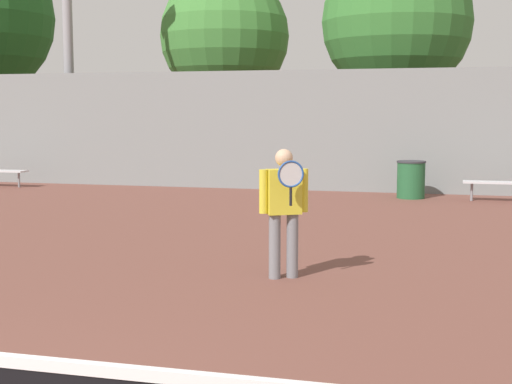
{
  "coord_description": "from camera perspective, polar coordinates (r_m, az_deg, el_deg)",
  "views": [
    {
      "loc": [
        3.07,
        -2.49,
        1.98
      ],
      "look_at": [
        0.65,
        6.91,
        0.89
      ],
      "focal_mm": 50.0,
      "sensor_mm": 36.0,
      "label": 1
    }
  ],
  "objects": [
    {
      "name": "bench_courtside_near",
      "position": [
        16.69,
        19.61,
        0.64
      ],
      "size": [
        1.98,
        0.4,
        0.45
      ],
      "color": "silver",
      "rests_on": "ground_plane"
    },
    {
      "name": "light_pole_near_left",
      "position": [
        21.56,
        -14.87,
        13.75
      ],
      "size": [
        0.9,
        0.6,
        8.35
      ],
      "color": "#939399",
      "rests_on": "ground_plane"
    },
    {
      "name": "trash_bin",
      "position": [
        16.81,
        12.29,
        0.99
      ],
      "size": [
        0.67,
        0.67,
        0.86
      ],
      "color": "#235B33",
      "rests_on": "ground_plane"
    },
    {
      "name": "tennis_player",
      "position": [
        8.45,
        2.25,
        -1.06
      ],
      "size": [
        0.55,
        0.52,
        1.55
      ],
      "rotation": [
        0.0,
        0.0,
        0.5
      ],
      "color": "slate",
      "rests_on": "ground_plane"
    },
    {
      "name": "back_fence",
      "position": [
        18.02,
        4.64,
        4.92
      ],
      "size": [
        32.52,
        0.06,
        3.03
      ],
      "color": "gray",
      "rests_on": "ground_plane"
    },
    {
      "name": "tree_green_tall",
      "position": [
        24.64,
        -2.53,
        12.33
      ],
      "size": [
        4.36,
        4.36,
        6.72
      ],
      "color": "brown",
      "rests_on": "ground_plane"
    },
    {
      "name": "tree_dark_dense",
      "position": [
        21.73,
        11.17,
        13.1
      ],
      "size": [
        4.36,
        4.36,
        6.77
      ],
      "color": "brown",
      "rests_on": "ground_plane"
    }
  ]
}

